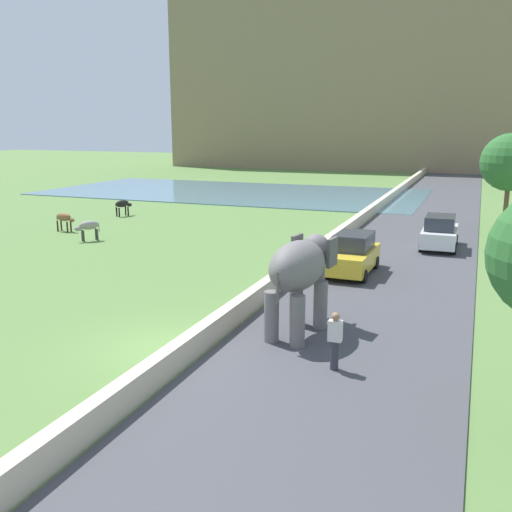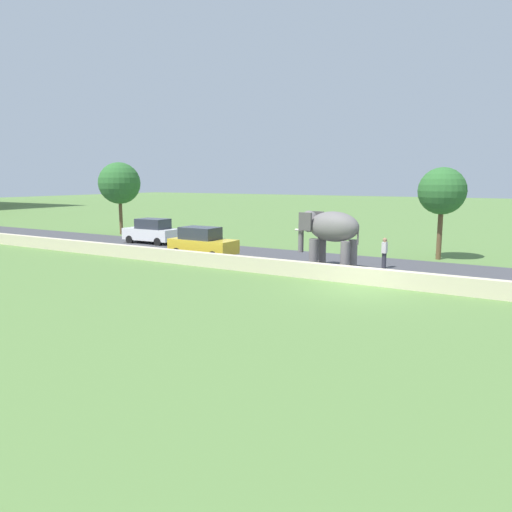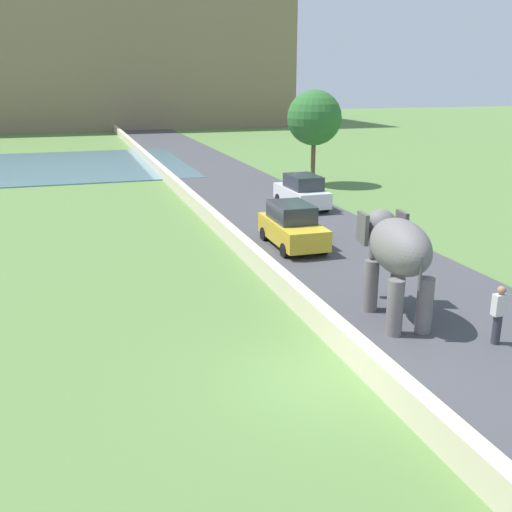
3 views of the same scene
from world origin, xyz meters
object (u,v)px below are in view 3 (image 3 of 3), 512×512
car_white (302,192)px  car_yellow (292,226)px  elephant (396,251)px  person_beside_elephant (499,314)px

car_white → car_yellow: (-3.15, -6.80, 0.00)m
elephant → car_white: bearing=78.0°
person_beside_elephant → car_white: 17.07m
person_beside_elephant → car_white: size_ratio=0.41×
elephant → car_white: 15.05m
elephant → person_beside_elephant: size_ratio=2.18×
elephant → car_white: elephant is taller
person_beside_elephant → car_white: bearing=85.1°
elephant → car_yellow: 7.96m
person_beside_elephant → car_yellow: bearing=99.5°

